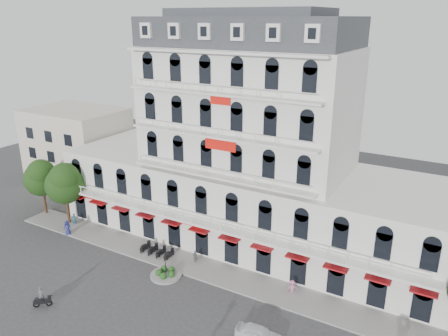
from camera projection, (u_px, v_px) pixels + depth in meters
ground at (152, 319)px, 38.03m from camera, size 120.00×120.00×0.00m
sidewalk at (207, 270)px, 45.37m from camera, size 53.00×4.00×0.16m
main_building at (248, 156)px, 49.50m from camera, size 45.00×15.00×25.80m
flank_building_west at (78, 148)px, 66.59m from camera, size 14.00×10.00×12.00m
traffic_island at (166, 274)px, 44.27m from camera, size 3.20×3.20×1.60m
parked_scooter_row at (157, 255)px, 48.23m from camera, size 4.40×1.80×1.10m
tree_west_outer at (41, 176)px, 56.69m from camera, size 4.50×4.48×7.76m
tree_west_inner at (64, 182)px, 53.81m from camera, size 4.76×4.76×8.25m
parked_car at (259, 334)px, 35.28m from camera, size 4.03×1.92×1.33m
rider_west at (42, 298)px, 39.42m from camera, size 1.35×1.26×2.04m
pedestrian_left at (67, 228)px, 52.44m from camera, size 1.11×0.99×1.90m
pedestrian_mid at (195, 257)px, 46.37m from camera, size 0.96×0.76×1.52m
pedestrian_right at (292, 288)px, 41.20m from camera, size 1.12×1.00×1.51m
pedestrian_far at (74, 219)px, 54.98m from camera, size 0.70×0.62×1.60m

